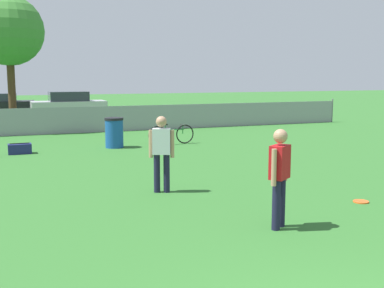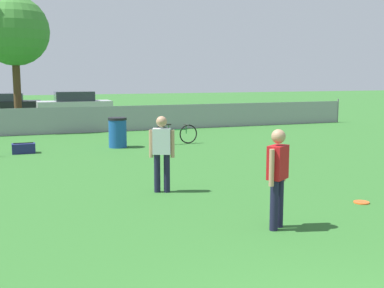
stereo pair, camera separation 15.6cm
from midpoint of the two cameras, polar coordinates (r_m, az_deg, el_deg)
name	(u,v)px [view 2 (the right image)]	position (r m, az deg, el deg)	size (l,w,h in m)	color
fence_backline	(78,120)	(20.77, -13.12, 2.79)	(26.48, 0.07, 1.21)	gray
tree_near_pole	(14,32)	(22.34, -20.13, 12.40)	(2.96, 2.96, 5.77)	#4C331E
player_receiver_white	(162,149)	(9.89, -3.15, -0.59)	(0.49, 0.34, 1.59)	#191933
player_thrower_red	(278,172)	(7.64, 10.68, -3.32)	(0.44, 0.39, 1.59)	#191933
frisbee_disc	(361,202)	(9.79, 19.88, -6.51)	(0.29, 0.29, 0.03)	#E5591E
bicycle_sideline	(175,134)	(16.90, -1.78, 1.15)	(1.72, 0.44, 0.73)	black
trash_bin	(118,132)	(16.34, -8.54, 1.37)	(0.63, 0.63, 1.01)	#194C99
gear_bag_sideline	(24,148)	(15.84, -19.07, -0.49)	(0.69, 0.38, 0.34)	navy
parked_car_dark	(4,104)	(32.04, -21.26, 4.44)	(4.47, 1.95, 1.32)	black
parked_car_silver	(75,105)	(29.08, -13.60, 4.56)	(4.21, 1.76, 1.48)	black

